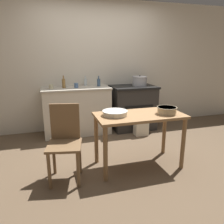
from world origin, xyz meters
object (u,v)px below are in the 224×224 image
(bottle_far_left, at_px, (99,82))
(cup_center, at_px, (51,87))
(cup_center_left, at_px, (76,85))
(chair, at_px, (65,140))
(mixing_bowl_large, at_px, (167,110))
(stove, at_px, (133,107))
(stock_pot, at_px, (140,81))
(flour_sack, at_px, (141,126))
(bottle_left, at_px, (85,82))
(work_table, at_px, (139,123))
(mixing_bowl_small, at_px, (115,113))
(bottle_mid_left, at_px, (64,83))

(bottle_far_left, xyz_separation_m, cup_center, (-0.90, -0.07, -0.04))
(cup_center_left, bearing_deg, chair, -103.51)
(chair, relative_size, mixing_bowl_large, 3.54)
(stove, height_order, stock_pot, stock_pot)
(flour_sack, distance_m, cup_center, 1.83)
(stove, xyz_separation_m, cup_center_left, (-1.15, -0.01, 0.50))
(flour_sack, height_order, bottle_far_left, bottle_far_left)
(stock_pot, height_order, mixing_bowl_large, stock_pot)
(stove, bearing_deg, cup_center, -179.76)
(mixing_bowl_large, height_order, cup_center, cup_center)
(flour_sack, distance_m, bottle_far_left, 1.19)
(mixing_bowl_large, distance_m, bottle_far_left, 1.76)
(flour_sack, bearing_deg, cup_center, 164.88)
(bottle_left, xyz_separation_m, cup_center, (-0.67, -0.24, -0.03))
(work_table, xyz_separation_m, flour_sack, (0.53, 1.08, -0.46))
(stove, height_order, flour_sack, stove)
(flour_sack, height_order, stock_pot, stock_pot)
(work_table, relative_size, mixing_bowl_small, 3.56)
(chair, height_order, stock_pot, stock_pot)
(mixing_bowl_small, distance_m, cup_center_left, 1.51)
(mixing_bowl_large, xyz_separation_m, bottle_far_left, (-0.53, 1.67, 0.18))
(mixing_bowl_small, distance_m, bottle_left, 1.73)
(chair, xyz_separation_m, bottle_left, (0.58, 1.77, 0.48))
(work_table, height_order, mixing_bowl_large, mixing_bowl_large)
(stock_pot, xyz_separation_m, bottle_mid_left, (-1.50, 0.08, 0.01))
(stock_pot, distance_m, bottle_left, 1.09)
(work_table, xyz_separation_m, bottle_mid_left, (-0.85, 1.57, 0.36))
(bottle_far_left, distance_m, cup_center, 0.90)
(stove, bearing_deg, chair, -134.69)
(flour_sack, height_order, bottle_left, bottle_left)
(bottle_left, height_order, bottle_mid_left, bottle_mid_left)
(work_table, xyz_separation_m, stock_pot, (0.65, 1.50, 0.36))
(stove, bearing_deg, flour_sack, -90.13)
(flour_sack, distance_m, mixing_bowl_large, 1.34)
(stock_pot, bearing_deg, flour_sack, -106.91)
(flour_sack, distance_m, stock_pot, 0.93)
(flour_sack, relative_size, bottle_far_left, 1.70)
(bottle_mid_left, bearing_deg, flour_sack, -19.83)
(stove, height_order, bottle_far_left, bottle_far_left)
(bottle_left, distance_m, cup_center, 0.71)
(mixing_bowl_small, relative_size, bottle_left, 1.74)
(mixing_bowl_large, xyz_separation_m, cup_center_left, (-0.98, 1.60, 0.15))
(bottle_far_left, relative_size, cup_center, 2.40)
(cup_center_left, bearing_deg, stock_pot, -0.54)
(stock_pot, relative_size, mixing_bowl_small, 0.91)
(chair, bearing_deg, bottle_mid_left, 96.68)
(bottle_left, bearing_deg, stock_pot, -13.40)
(flour_sack, height_order, cup_center_left, cup_center_left)
(flour_sack, distance_m, bottle_left, 1.41)
(chair, bearing_deg, flour_sack, 47.73)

